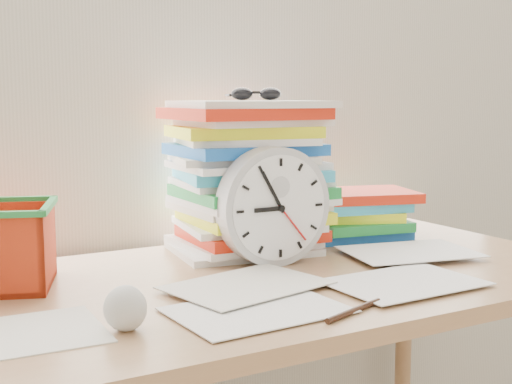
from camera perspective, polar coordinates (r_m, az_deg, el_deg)
curtain at (r=1.67m, az=-6.95°, el=14.88°), size 2.40×0.01×2.50m
desk at (r=1.38m, az=-0.27°, el=-9.82°), size 1.40×0.70×0.75m
paper_stack at (r=1.56m, az=-0.63°, el=1.23°), size 0.36×0.30×0.33m
clock at (r=1.43m, az=1.40°, el=-1.15°), size 0.24×0.05×0.24m
sunglasses at (r=1.57m, az=0.01°, el=7.86°), size 0.16×0.15×0.03m
book_stack at (r=1.74m, az=7.81°, el=-1.75°), size 0.32×0.28×0.11m
crumpled_ball at (r=1.07m, az=-10.45°, el=-9.10°), size 0.07×0.07×0.07m
pen at (r=1.15m, az=7.84°, el=-9.37°), size 0.14×0.06×0.01m
scattered_papers at (r=1.36m, az=-0.28°, el=-6.56°), size 1.26×0.42×0.02m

